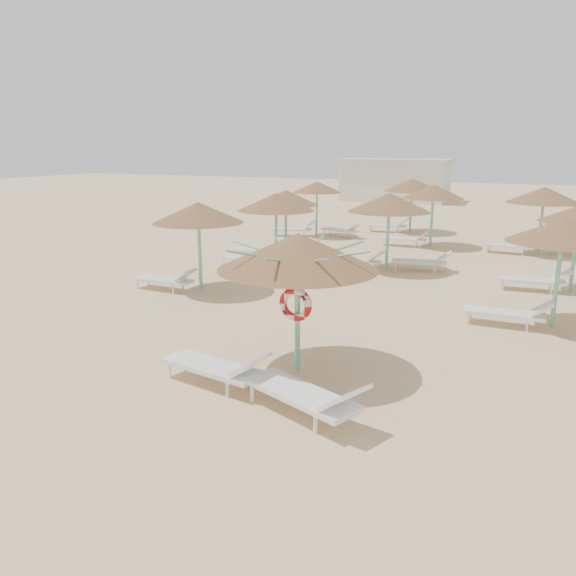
% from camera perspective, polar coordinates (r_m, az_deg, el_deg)
% --- Properties ---
extents(ground, '(120.00, 120.00, 0.00)m').
position_cam_1_polar(ground, '(11.24, -1.57, -8.37)').
color(ground, '#E0B688').
rests_on(ground, ground).
extents(main_palapa, '(3.06, 3.06, 2.74)m').
position_cam_1_polar(main_palapa, '(10.56, 1.00, 3.66)').
color(main_palapa, '#6DBEA4').
rests_on(main_palapa, ground).
extents(lounger_main_a, '(2.28, 1.06, 0.80)m').
position_cam_1_polar(lounger_main_a, '(10.49, -7.10, -7.95)').
color(lounger_main_a, white).
rests_on(lounger_main_a, ground).
extents(lounger_main_b, '(2.40, 1.54, 0.84)m').
position_cam_1_polar(lounger_main_b, '(9.28, 1.96, -10.78)').
color(lounger_main_b, white).
rests_on(lounger_main_b, ground).
extents(palapa_field, '(18.32, 17.16, 2.72)m').
position_cam_1_polar(palapa_field, '(20.59, 14.60, 8.26)').
color(palapa_field, '#6DBEA4').
rests_on(palapa_field, ground).
extents(service_hut, '(8.40, 4.40, 3.25)m').
position_cam_1_polar(service_hut, '(45.65, 10.83, 10.73)').
color(service_hut, silver).
rests_on(service_hut, ground).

